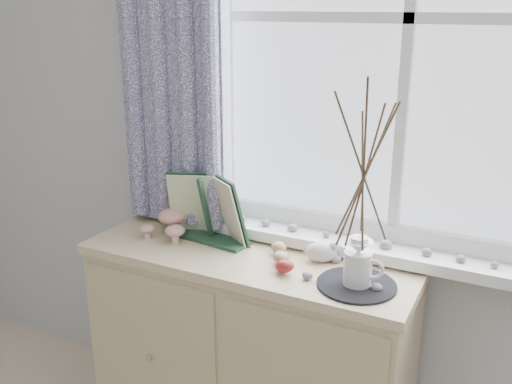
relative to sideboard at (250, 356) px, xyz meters
The scene contains 8 objects.
sideboard is the anchor object (origin of this frame).
botanical_book 0.59m from the sideboard, behind, with size 0.38×0.13×0.26m, color #1D3D29, non-canonical shape.
toadstool_cluster 0.59m from the sideboard, behind, with size 0.19×0.16×0.10m.
wooden_eggs 0.47m from the sideboard, 11.78° to the right, with size 0.13×0.17×0.07m.
songbird_figurine 0.53m from the sideboard, 11.63° to the left, with size 0.15×0.07×0.08m, color beige, non-canonical shape.
crocheted_doily 0.60m from the sideboard, ahead, with size 0.25×0.25×0.01m, color black.
twig_pitcher 0.91m from the sideboard, ahead, with size 0.28×0.28×0.67m.
sideboard_pebbles 0.53m from the sideboard, ahead, with size 0.34×0.23×0.03m.
Camera 1 is at (0.70, 0.11, 1.69)m, focal length 40.00 mm.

